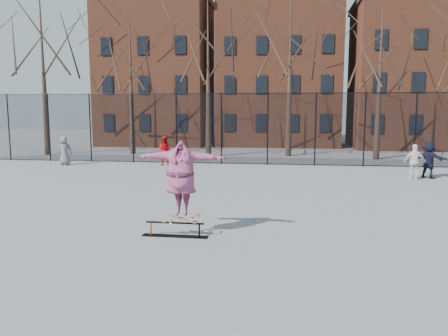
# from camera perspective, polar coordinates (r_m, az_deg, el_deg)

# --- Properties ---
(ground) EXTENTS (100.00, 100.00, 0.00)m
(ground) POSITION_cam_1_polar(r_m,az_deg,el_deg) (11.98, -2.85, -7.35)
(ground) COLOR slate
(skate_rail) EXTENTS (1.65, 0.25, 0.36)m
(skate_rail) POSITION_cam_1_polar(r_m,az_deg,el_deg) (10.91, -6.42, -8.14)
(skate_rail) COLOR black
(skate_rail) RESTS_ON ground
(skateboard) EXTENTS (0.83, 0.20, 0.10)m
(skateboard) POSITION_cam_1_polar(r_m,az_deg,el_deg) (10.80, -5.54, -6.81)
(skateboard) COLOR #955E3B
(skateboard) RESTS_ON skate_rail
(skater) EXTENTS (2.25, 0.64, 1.82)m
(skater) POSITION_cam_1_polar(r_m,az_deg,el_deg) (10.60, -5.61, -1.77)
(skater) COLOR #493C97
(skater) RESTS_ON skateboard
(bystander_grey) EXTENTS (0.93, 0.86, 1.60)m
(bystander_grey) POSITION_cam_1_polar(r_m,az_deg,el_deg) (25.83, -20.11, 2.14)
(bystander_grey) COLOR slate
(bystander_grey) RESTS_ON ground
(bystander_red) EXTENTS (0.82, 0.65, 1.63)m
(bystander_red) POSITION_cam_1_polar(r_m,az_deg,el_deg) (24.40, -7.82, 2.27)
(bystander_red) COLOR red
(bystander_red) RESTS_ON ground
(bystander_white) EXTENTS (0.93, 0.41, 1.57)m
(bystander_white) POSITION_cam_1_polar(r_m,az_deg,el_deg) (21.01, 23.64, 0.73)
(bystander_white) COLOR silver
(bystander_white) RESTS_ON ground
(bystander_navy) EXTENTS (1.43, 1.47, 1.68)m
(bystander_navy) POSITION_cam_1_polar(r_m,az_deg,el_deg) (21.72, 25.20, 0.99)
(bystander_navy) COLOR black
(bystander_navy) RESTS_ON ground
(fence) EXTENTS (34.03, 0.07, 4.00)m
(fence) POSITION_cam_1_polar(r_m,az_deg,el_deg) (24.48, 2.88, 5.26)
(fence) COLOR black
(fence) RESTS_ON ground
(tree_row) EXTENTS (33.66, 7.46, 10.67)m
(tree_row) POSITION_cam_1_polar(r_m,az_deg,el_deg) (28.92, 3.25, 16.17)
(tree_row) COLOR black
(tree_row) RESTS_ON ground
(rowhouses) EXTENTS (29.00, 7.00, 13.00)m
(rowhouses) POSITION_cam_1_polar(r_m,az_deg,el_deg) (37.50, 5.92, 12.23)
(rowhouses) COLOR brown
(rowhouses) RESTS_ON ground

